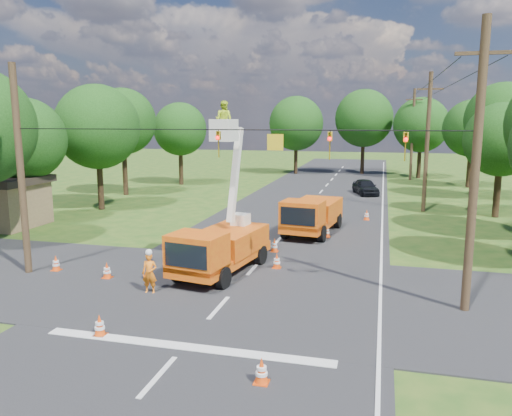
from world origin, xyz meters
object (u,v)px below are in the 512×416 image
(traffic_cone_2, at_px, (274,245))
(pole_right_near, at_px, (475,167))
(tree_left_d, at_px, (97,127))
(tree_far_b, at_px, (364,118))
(pole_left, at_px, (21,171))
(traffic_cone_0, at_px, (100,326))
(ground_worker, at_px, (150,273))
(traffic_cone_8, at_px, (277,261))
(traffic_cone_7, at_px, (367,215))
(tree_far_c, at_px, (421,125))
(bucket_truck, at_px, (220,239))
(tree_right_c, at_px, (502,140))
(traffic_cone_1, at_px, (262,371))
(tree_far_a, at_px, (296,124))
(tree_right_d, at_px, (502,119))
(pole_right_mid, at_px, (427,142))
(second_truck, at_px, (312,214))
(traffic_cone_3, at_px, (327,231))
(distant_car, at_px, (365,187))
(pole_right_far, at_px, (412,134))
(tree_right_e, at_px, (472,128))
(tree_left_e, at_px, (123,122))
(tree_left_f, at_px, (180,129))
(traffic_cone_5, at_px, (56,263))
(tree_left_c, at_px, (24,139))
(traffic_cone_4, at_px, (107,270))

(traffic_cone_2, height_order, pole_right_near, pole_right_near)
(tree_left_d, relative_size, tree_far_b, 0.90)
(pole_left, bearing_deg, traffic_cone_0, -37.52)
(ground_worker, bearing_deg, traffic_cone_8, 40.45)
(traffic_cone_7, bearing_deg, tree_far_c, 79.43)
(bucket_truck, height_order, tree_right_c, tree_right_c)
(traffic_cone_1, relative_size, tree_far_a, 0.07)
(tree_far_b, bearing_deg, tree_right_d, -56.75)
(traffic_cone_8, bearing_deg, pole_right_mid, 65.86)
(pole_left, xyz_separation_m, tree_far_b, (12.50, 45.00, 2.31))
(bucket_truck, xyz_separation_m, ground_worker, (-1.88, -3.04, -0.75))
(tree_left_d, bearing_deg, pole_right_near, -32.55)
(second_truck, relative_size, traffic_cone_3, 8.90)
(distant_car, bearing_deg, traffic_cone_0, -120.14)
(pole_right_far, xyz_separation_m, tree_right_d, (6.30, -13.00, 1.57))
(second_truck, bearing_deg, bucket_truck, -100.09)
(distant_car, relative_size, pole_right_far, 0.41)
(traffic_cone_0, height_order, pole_right_far, pole_right_far)
(traffic_cone_2, distance_m, tree_right_e, 32.41)
(second_truck, xyz_separation_m, pole_left, (-11.06, -10.59, 3.32))
(traffic_cone_8, xyz_separation_m, tree_right_e, (12.79, 31.72, 5.45))
(traffic_cone_0, xyz_separation_m, traffic_cone_1, (5.56, -1.51, 0.00))
(bucket_truck, relative_size, pole_right_near, 0.75)
(distant_car, relative_size, traffic_cone_0, 5.80)
(ground_worker, height_order, tree_far_c, tree_far_c)
(traffic_cone_0, height_order, tree_left_e, tree_left_e)
(tree_left_f, bearing_deg, pole_right_near, -52.16)
(pole_right_near, distance_m, pole_left, 18.01)
(pole_left, distance_m, tree_right_d, 36.39)
(traffic_cone_8, xyz_separation_m, tree_left_f, (-15.81, 26.72, 5.33))
(traffic_cone_5, bearing_deg, tree_left_d, 114.25)
(pole_right_near, bearing_deg, traffic_cone_1, -131.25)
(pole_right_far, bearing_deg, second_truck, -103.28)
(second_truck, distance_m, pole_left, 15.67)
(traffic_cone_0, bearing_deg, traffic_cone_7, 70.25)
(second_truck, relative_size, tree_left_f, 0.75)
(tree_far_a, bearing_deg, tree_right_d, -38.94)
(traffic_cone_7, bearing_deg, distant_car, 92.50)
(tree_right_c, xyz_separation_m, tree_far_c, (-3.70, 23.00, 0.75))
(distant_car, distance_m, tree_far_c, 16.41)
(traffic_cone_2, bearing_deg, traffic_cone_7, 65.88)
(bucket_truck, distance_m, tree_left_d, 19.53)
(tree_left_c, bearing_deg, pole_right_far, 51.12)
(traffic_cone_4, height_order, tree_left_c, tree_left_c)
(pole_left, bearing_deg, traffic_cone_4, 1.50)
(second_truck, distance_m, distant_car, 17.08)
(traffic_cone_7, xyz_separation_m, tree_left_e, (-21.37, 6.42, 6.13))
(traffic_cone_2, relative_size, traffic_cone_7, 1.00)
(tree_far_b, bearing_deg, tree_left_d, -120.96)
(traffic_cone_3, bearing_deg, traffic_cone_1, -89.39)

